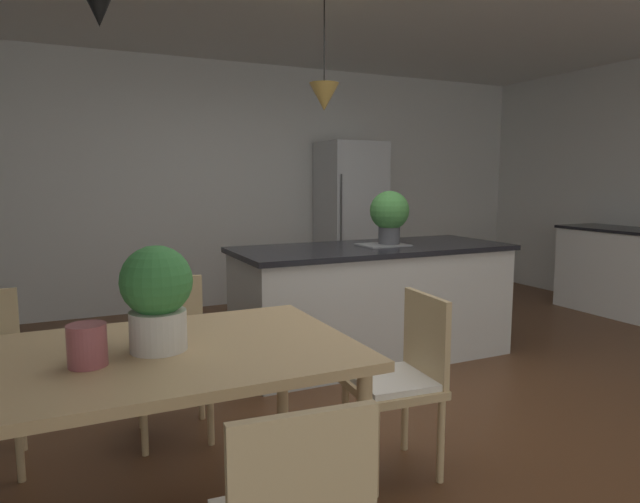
{
  "coord_description": "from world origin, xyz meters",
  "views": [
    {
      "loc": [
        -1.64,
        -2.85,
        1.42
      ],
      "look_at": [
        -0.28,
        0.04,
        1.0
      ],
      "focal_mm": 30.96,
      "sensor_mm": 36.0,
      "label": 1
    }
  ],
  "objects_px": {
    "vase_on_dining_table": "(87,345)",
    "potted_plant_on_table": "(157,294)",
    "chair_far_right": "(172,351)",
    "potted_plant_on_island": "(389,214)",
    "kitchen_island": "(372,301)",
    "dining_table": "(86,375)",
    "chair_kitchen_end": "(402,377)",
    "refrigerator": "(351,222)"
  },
  "relations": [
    {
      "from": "chair_far_right",
      "to": "refrigerator",
      "type": "xyz_separation_m",
      "value": [
        2.56,
        2.68,
        0.45
      ]
    },
    {
      "from": "refrigerator",
      "to": "vase_on_dining_table",
      "type": "bearing_deg",
      "value": -129.74
    },
    {
      "from": "chair_far_right",
      "to": "chair_kitchen_end",
      "type": "height_order",
      "value": "same"
    },
    {
      "from": "refrigerator",
      "to": "vase_on_dining_table",
      "type": "xyz_separation_m",
      "value": [
        -3.02,
        -3.63,
        -0.09
      ]
    },
    {
      "from": "potted_plant_on_island",
      "to": "refrigerator",
      "type": "bearing_deg",
      "value": 69.98
    },
    {
      "from": "kitchen_island",
      "to": "vase_on_dining_table",
      "type": "height_order",
      "value": "same"
    },
    {
      "from": "dining_table",
      "to": "vase_on_dining_table",
      "type": "xyz_separation_m",
      "value": [
        0.01,
        -0.08,
        0.14
      ]
    },
    {
      "from": "chair_far_right",
      "to": "potted_plant_on_table",
      "type": "height_order",
      "value": "potted_plant_on_table"
    },
    {
      "from": "chair_kitchen_end",
      "to": "kitchen_island",
      "type": "bearing_deg",
      "value": 64.1
    },
    {
      "from": "chair_kitchen_end",
      "to": "kitchen_island",
      "type": "relative_size",
      "value": 0.4
    },
    {
      "from": "chair_kitchen_end",
      "to": "potted_plant_on_island",
      "type": "bearing_deg",
      "value": 59.9
    },
    {
      "from": "dining_table",
      "to": "refrigerator",
      "type": "bearing_deg",
      "value": 49.56
    },
    {
      "from": "vase_on_dining_table",
      "to": "chair_far_right",
      "type": "bearing_deg",
      "value": 64.44
    },
    {
      "from": "dining_table",
      "to": "refrigerator",
      "type": "height_order",
      "value": "refrigerator"
    },
    {
      "from": "chair_kitchen_end",
      "to": "potted_plant_on_island",
      "type": "height_order",
      "value": "potted_plant_on_island"
    },
    {
      "from": "chair_far_right",
      "to": "vase_on_dining_table",
      "type": "relative_size",
      "value": 5.71
    },
    {
      "from": "dining_table",
      "to": "potted_plant_on_table",
      "type": "distance_m",
      "value": 0.39
    },
    {
      "from": "potted_plant_on_island",
      "to": "chair_far_right",
      "type": "bearing_deg",
      "value": -159.68
    },
    {
      "from": "chair_far_right",
      "to": "potted_plant_on_table",
      "type": "relative_size",
      "value": 2.11
    },
    {
      "from": "kitchen_island",
      "to": "vase_on_dining_table",
      "type": "xyz_separation_m",
      "value": [
        -2.15,
        -1.64,
        0.37
      ]
    },
    {
      "from": "potted_plant_on_table",
      "to": "kitchen_island",
      "type": "bearing_deg",
      "value": 39.51
    },
    {
      "from": "potted_plant_on_table",
      "to": "potted_plant_on_island",
      "type": "bearing_deg",
      "value": 37.41
    },
    {
      "from": "dining_table",
      "to": "vase_on_dining_table",
      "type": "distance_m",
      "value": 0.16
    },
    {
      "from": "potted_plant_on_island",
      "to": "vase_on_dining_table",
      "type": "distance_m",
      "value": 2.84
    },
    {
      "from": "chair_kitchen_end",
      "to": "vase_on_dining_table",
      "type": "relative_size",
      "value": 5.71
    },
    {
      "from": "refrigerator",
      "to": "potted_plant_on_table",
      "type": "distance_m",
      "value": 4.5
    },
    {
      "from": "chair_far_right",
      "to": "refrigerator",
      "type": "bearing_deg",
      "value": 46.24
    },
    {
      "from": "potted_plant_on_table",
      "to": "vase_on_dining_table",
      "type": "xyz_separation_m",
      "value": [
        -0.26,
        -0.08,
        -0.15
      ]
    },
    {
      "from": "dining_table",
      "to": "potted_plant_on_island",
      "type": "height_order",
      "value": "potted_plant_on_island"
    },
    {
      "from": "dining_table",
      "to": "chair_kitchen_end",
      "type": "height_order",
      "value": "chair_kitchen_end"
    },
    {
      "from": "chair_far_right",
      "to": "vase_on_dining_table",
      "type": "bearing_deg",
      "value": -115.56
    },
    {
      "from": "kitchen_island",
      "to": "potted_plant_on_island",
      "type": "height_order",
      "value": "potted_plant_on_island"
    },
    {
      "from": "potted_plant_on_island",
      "to": "potted_plant_on_table",
      "type": "height_order",
      "value": "potted_plant_on_island"
    },
    {
      "from": "kitchen_island",
      "to": "potted_plant_on_table",
      "type": "relative_size",
      "value": 5.33
    },
    {
      "from": "chair_far_right",
      "to": "potted_plant_on_island",
      "type": "height_order",
      "value": "potted_plant_on_island"
    },
    {
      "from": "chair_kitchen_end",
      "to": "dining_table",
      "type": "bearing_deg",
      "value": 179.84
    },
    {
      "from": "vase_on_dining_table",
      "to": "potted_plant_on_table",
      "type": "bearing_deg",
      "value": 17.52
    },
    {
      "from": "refrigerator",
      "to": "kitchen_island",
      "type": "bearing_deg",
      "value": -113.65
    },
    {
      "from": "dining_table",
      "to": "potted_plant_on_table",
      "type": "height_order",
      "value": "potted_plant_on_table"
    },
    {
      "from": "potted_plant_on_island",
      "to": "potted_plant_on_table",
      "type": "distance_m",
      "value": 2.57
    },
    {
      "from": "potted_plant_on_table",
      "to": "vase_on_dining_table",
      "type": "height_order",
      "value": "potted_plant_on_table"
    },
    {
      "from": "kitchen_island",
      "to": "chair_kitchen_end",
      "type": "bearing_deg",
      "value": -115.9
    }
  ]
}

